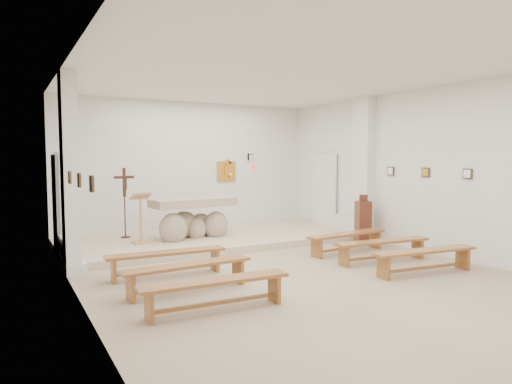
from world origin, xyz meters
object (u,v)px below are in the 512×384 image
bench_right_second (382,246)px  crucifix_stand (125,197)px  donation_pedestal (363,222)px  bench_left_front (167,258)px  bench_left_second (188,271)px  bench_right_front (347,238)px  bench_left_third (216,287)px  bench_right_third (425,256)px  lectern (141,218)px  altar (192,221)px

bench_right_second → crucifix_stand: bearing=137.9°
crucifix_stand → donation_pedestal: size_ratio=1.42×
bench_left_front → bench_right_second: same height
donation_pedestal → bench_left_second: bearing=-143.2°
donation_pedestal → bench_right_front: 1.26m
bench_left_second → bench_left_third: bearing=-93.9°
donation_pedestal → bench_right_third: bearing=-92.9°
donation_pedestal → bench_left_second: size_ratio=0.56×
crucifix_stand → bench_left_third: crucifix_stand is taller
bench_right_front → bench_left_third: (-3.99, -2.04, 0.00)m
donation_pedestal → bench_right_second: size_ratio=0.56×
bench_left_second → bench_right_second: size_ratio=1.00×
lectern → bench_left_front: lectern is taller
bench_left_second → bench_right_third: bearing=-18.3°
crucifix_stand → bench_left_front: size_ratio=0.80×
donation_pedestal → bench_left_front: 5.08m
altar → crucifix_stand: 1.67m
bench_left_front → crucifix_stand: bearing=91.7°
crucifix_stand → bench_right_second: size_ratio=0.80×
lectern → bench_right_third: lectern is taller
lectern → bench_left_third: size_ratio=0.56×
lectern → bench_right_third: bearing=-56.5°
bench_right_second → bench_right_third: size_ratio=1.00×
altar → bench_right_third: size_ratio=0.98×
altar → lectern: (-1.26, -0.14, 0.18)m
lectern → bench_right_front: size_ratio=0.56×
crucifix_stand → altar: bearing=-42.7°
bench_left_second → bench_left_front: bearing=86.1°
donation_pedestal → bench_left_second: donation_pedestal is taller
donation_pedestal → bench_left_third: (-5.03, -2.72, -0.19)m
lectern → bench_left_third: bearing=-99.4°
donation_pedestal → bench_right_second: bearing=-103.5°
bench_right_third → lectern: bearing=136.8°
bench_right_third → bench_left_third: bearing=-173.2°
bench_left_second → bench_right_front: bearing=10.5°
donation_pedestal → bench_right_third: donation_pedestal is taller
bench_left_third → donation_pedestal: bearing=31.0°
crucifix_stand → bench_left_second: size_ratio=0.80×
bench_right_second → donation_pedestal: bearing=64.2°
bench_left_second → donation_pedestal: bearing=14.7°
bench_left_second → bench_left_third: size_ratio=1.00×
bench_right_front → bench_left_front: bearing=174.5°
bench_right_front → bench_right_second: same height
bench_right_front → altar: bearing=128.7°
bench_left_third → bench_right_second: bearing=17.0°
lectern → bench_right_third: (3.77, -4.48, -0.40)m
bench_left_front → bench_left_third: same height
crucifix_stand → bench_left_third: (-0.08, -5.36, -0.78)m
altar → bench_right_front: altar is taller
donation_pedestal → bench_left_front: (-5.03, -0.67, -0.19)m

